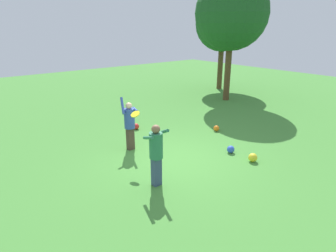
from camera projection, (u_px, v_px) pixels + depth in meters
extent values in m
plane|color=#478C38|center=(174.00, 159.00, 8.77)|extent=(40.00, 40.00, 0.00)
cube|color=#4C382D|center=(130.00, 139.00, 9.36)|extent=(0.19, 0.22, 0.75)
cylinder|color=#334C9E|center=(129.00, 118.00, 9.13)|extent=(0.34, 0.34, 0.65)
sphere|color=beige|center=(129.00, 106.00, 8.99)|extent=(0.21, 0.21, 0.21)
cylinder|color=#334C9E|center=(135.00, 109.00, 9.09)|extent=(0.55, 0.27, 0.12)
cylinder|color=#334C9E|center=(122.00, 106.00, 8.92)|extent=(0.38, 0.21, 0.51)
cube|color=#38476B|center=(156.00, 171.00, 7.23)|extent=(0.19, 0.22, 0.77)
cylinder|color=#2D7551|center=(156.00, 146.00, 6.99)|extent=(0.34, 0.34, 0.67)
sphere|color=#8C6647|center=(156.00, 129.00, 6.85)|extent=(0.22, 0.22, 0.22)
cylinder|color=#2D7551|center=(148.00, 138.00, 6.83)|extent=(0.56, 0.20, 0.27)
cylinder|color=#2D7551|center=(163.00, 132.00, 6.97)|extent=(0.55, 0.20, 0.31)
cylinder|color=yellow|center=(135.00, 114.00, 8.09)|extent=(0.31, 0.29, 0.15)
sphere|color=blue|center=(231.00, 149.00, 9.16)|extent=(0.24, 0.24, 0.24)
sphere|color=orange|center=(216.00, 128.00, 11.08)|extent=(0.23, 0.23, 0.23)
sphere|color=yellow|center=(253.00, 158.00, 8.56)|extent=(0.27, 0.27, 0.27)
sphere|color=red|center=(136.00, 126.00, 11.27)|extent=(0.24, 0.24, 0.24)
cylinder|color=brown|center=(220.00, 65.00, 18.21)|extent=(0.33, 0.33, 3.03)
sphere|color=#1E5123|center=(223.00, 24.00, 17.38)|extent=(3.33, 3.33, 3.33)
cylinder|color=brown|center=(228.00, 69.00, 15.31)|extent=(0.33, 0.33, 3.39)
sphere|color=#1E5123|center=(232.00, 13.00, 14.38)|extent=(3.73, 3.73, 3.73)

